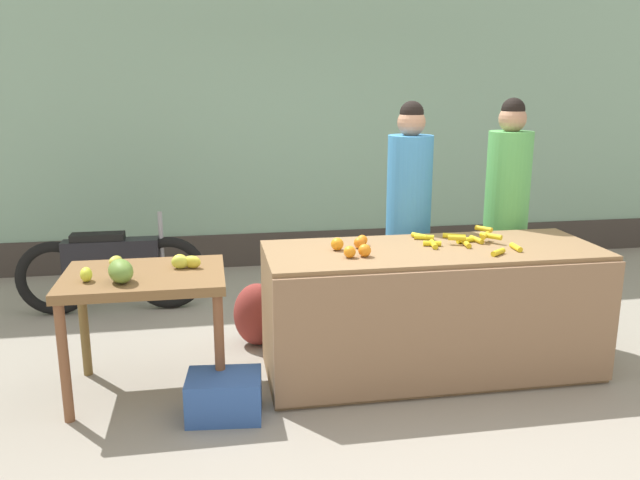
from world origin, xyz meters
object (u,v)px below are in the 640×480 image
at_px(vendor_woman_blue_shirt, 408,221).
at_px(vendor_woman_green_shirt, 506,216).
at_px(produce_sack, 257,314).
at_px(parked_motorcycle, 112,267).
at_px(produce_crate, 224,396).

height_order(vendor_woman_blue_shirt, vendor_woman_green_shirt, vendor_woman_green_shirt).
bearing_deg(vendor_woman_blue_shirt, produce_sack, -179.13).
distance_m(vendor_woman_blue_shirt, parked_motorcycle, 2.58).
height_order(parked_motorcycle, produce_crate, parked_motorcycle).
relative_size(vendor_woman_green_shirt, produce_crate, 4.18).
xyz_separation_m(parked_motorcycle, produce_sack, (1.18, -0.95, -0.16)).
height_order(vendor_woman_green_shirt, produce_crate, vendor_woman_green_shirt).
bearing_deg(parked_motorcycle, vendor_woman_blue_shirt, -21.63).
bearing_deg(produce_sack, produce_crate, -104.99).
relative_size(parked_motorcycle, produce_crate, 3.64).
xyz_separation_m(vendor_woman_green_shirt, produce_sack, (-1.97, -0.02, -0.69)).
relative_size(parked_motorcycle, produce_sack, 3.31).
bearing_deg(vendor_woman_blue_shirt, vendor_woman_green_shirt, -0.09).
distance_m(vendor_woman_blue_shirt, produce_crate, 1.98).
relative_size(vendor_woman_green_shirt, parked_motorcycle, 1.15).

